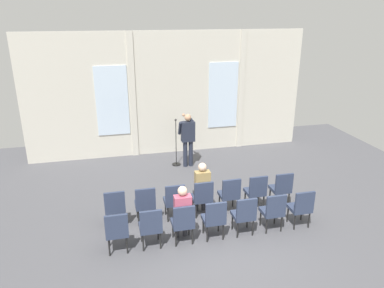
{
  "coord_description": "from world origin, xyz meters",
  "views": [
    {
      "loc": [
        -2.05,
        -6.29,
        4.72
      ],
      "look_at": [
        0.1,
        2.78,
        1.32
      ],
      "focal_mm": 34.17,
      "sensor_mm": 36.0,
      "label": 1
    }
  ],
  "objects_px": {
    "audience_r0_c3": "(202,186)",
    "chair_r1_c1": "(151,225)",
    "chair_r0_c4": "(230,193)",
    "chair_r1_c0": "(117,230)",
    "chair_r0_c1": "(145,202)",
    "chair_r0_c5": "(256,190)",
    "chair_r0_c3": "(203,196)",
    "chair_r1_c4": "(244,213)",
    "chair_r0_c0": "(115,206)",
    "chair_r1_c2": "(183,221)",
    "chair_r1_c5": "(273,210)",
    "chair_r0_c6": "(282,187)",
    "audience_r1_c2": "(182,211)",
    "chair_r1_c3": "(214,217)",
    "speaker": "(188,136)",
    "chair_r1_c6": "(301,206)",
    "mic_stand": "(176,155)",
    "chair_r0_c2": "(174,199)"
  },
  "relations": [
    {
      "from": "chair_r0_c1",
      "to": "chair_r0_c5",
      "type": "height_order",
      "value": "same"
    },
    {
      "from": "chair_r0_c3",
      "to": "chair_r1_c1",
      "type": "xyz_separation_m",
      "value": [
        -1.38,
        -0.99,
        0.0
      ]
    },
    {
      "from": "speaker",
      "to": "audience_r0_c3",
      "type": "height_order",
      "value": "speaker"
    },
    {
      "from": "chair_r1_c0",
      "to": "chair_r1_c2",
      "type": "bearing_deg",
      "value": 0.0
    },
    {
      "from": "chair_r0_c3",
      "to": "chair_r0_c5",
      "type": "distance_m",
      "value": 1.38
    },
    {
      "from": "chair_r0_c3",
      "to": "audience_r1_c2",
      "type": "relative_size",
      "value": 0.71
    },
    {
      "from": "chair_r0_c6",
      "to": "chair_r1_c5",
      "type": "height_order",
      "value": "same"
    },
    {
      "from": "chair_r0_c3",
      "to": "chair_r1_c3",
      "type": "xyz_separation_m",
      "value": [
        0.0,
        -0.99,
        0.0
      ]
    },
    {
      "from": "chair_r0_c0",
      "to": "chair_r0_c5",
      "type": "relative_size",
      "value": 1.0
    },
    {
      "from": "mic_stand",
      "to": "audience_r0_c3",
      "type": "height_order",
      "value": "mic_stand"
    },
    {
      "from": "chair_r1_c0",
      "to": "chair_r1_c6",
      "type": "relative_size",
      "value": 1.0
    },
    {
      "from": "chair_r0_c1",
      "to": "chair_r0_c3",
      "type": "xyz_separation_m",
      "value": [
        1.38,
        0.0,
        0.0
      ]
    },
    {
      "from": "speaker",
      "to": "chair_r1_c3",
      "type": "height_order",
      "value": "speaker"
    },
    {
      "from": "chair_r0_c6",
      "to": "chair_r1_c4",
      "type": "bearing_deg",
      "value": -144.31
    },
    {
      "from": "chair_r1_c4",
      "to": "chair_r1_c5",
      "type": "xyz_separation_m",
      "value": [
        0.69,
        0.0,
        0.0
      ]
    },
    {
      "from": "speaker",
      "to": "chair_r0_c6",
      "type": "height_order",
      "value": "speaker"
    },
    {
      "from": "chair_r0_c0",
      "to": "chair_r0_c1",
      "type": "distance_m",
      "value": 0.69
    },
    {
      "from": "audience_r1_c2",
      "to": "chair_r1_c3",
      "type": "height_order",
      "value": "audience_r1_c2"
    },
    {
      "from": "mic_stand",
      "to": "chair_r1_c0",
      "type": "distance_m",
      "value": 4.7
    },
    {
      "from": "chair_r1_c1",
      "to": "chair_r1_c4",
      "type": "xyz_separation_m",
      "value": [
        2.07,
        0.0,
        0.0
      ]
    },
    {
      "from": "chair_r1_c3",
      "to": "chair_r1_c5",
      "type": "xyz_separation_m",
      "value": [
        1.38,
        0.0,
        0.0
      ]
    },
    {
      "from": "chair_r0_c1",
      "to": "audience_r1_c2",
      "type": "bearing_deg",
      "value": -52.84
    },
    {
      "from": "chair_r0_c5",
      "to": "chair_r1_c6",
      "type": "bearing_deg",
      "value": -55.16
    },
    {
      "from": "speaker",
      "to": "chair_r1_c0",
      "type": "height_order",
      "value": "speaker"
    },
    {
      "from": "chair_r0_c5",
      "to": "chair_r0_c0",
      "type": "bearing_deg",
      "value": 180.0
    },
    {
      "from": "chair_r0_c3",
      "to": "chair_r1_c0",
      "type": "distance_m",
      "value": 2.29
    },
    {
      "from": "speaker",
      "to": "chair_r1_c3",
      "type": "xyz_separation_m",
      "value": [
        -0.33,
        -4.06,
        -0.47
      ]
    },
    {
      "from": "audience_r0_c3",
      "to": "audience_r1_c2",
      "type": "distance_m",
      "value": 1.21
    },
    {
      "from": "audience_r0_c3",
      "to": "chair_r1_c1",
      "type": "relative_size",
      "value": 1.46
    },
    {
      "from": "chair_r1_c2",
      "to": "chair_r1_c5",
      "type": "height_order",
      "value": "same"
    },
    {
      "from": "mic_stand",
      "to": "chair_r1_c4",
      "type": "bearing_deg",
      "value": -80.49
    },
    {
      "from": "chair_r1_c3",
      "to": "speaker",
      "type": "bearing_deg",
      "value": 85.35
    },
    {
      "from": "chair_r0_c6",
      "to": "chair_r1_c2",
      "type": "height_order",
      "value": "same"
    },
    {
      "from": "chair_r0_c2",
      "to": "chair_r0_c0",
      "type": "bearing_deg",
      "value": 180.0
    },
    {
      "from": "mic_stand",
      "to": "chair_r0_c0",
      "type": "height_order",
      "value": "mic_stand"
    },
    {
      "from": "chair_r1_c2",
      "to": "audience_r1_c2",
      "type": "height_order",
      "value": "audience_r1_c2"
    },
    {
      "from": "speaker",
      "to": "chair_r0_c5",
      "type": "height_order",
      "value": "speaker"
    },
    {
      "from": "chair_r0_c5",
      "to": "chair_r1_c0",
      "type": "height_order",
      "value": "same"
    },
    {
      "from": "chair_r0_c4",
      "to": "chair_r1_c0",
      "type": "height_order",
      "value": "same"
    },
    {
      "from": "chair_r0_c5",
      "to": "chair_r1_c3",
      "type": "relative_size",
      "value": 1.0
    },
    {
      "from": "chair_r0_c1",
      "to": "audience_r1_c2",
      "type": "distance_m",
      "value": 1.16
    },
    {
      "from": "chair_r1_c3",
      "to": "chair_r1_c4",
      "type": "xyz_separation_m",
      "value": [
        0.69,
        0.0,
        0.0
      ]
    },
    {
      "from": "chair_r0_c6",
      "to": "chair_r1_c4",
      "type": "height_order",
      "value": "same"
    },
    {
      "from": "audience_r0_c3",
      "to": "chair_r1_c5",
      "type": "bearing_deg",
      "value": -37.79
    },
    {
      "from": "chair_r0_c4",
      "to": "chair_r1_c3",
      "type": "height_order",
      "value": "same"
    },
    {
      "from": "chair_r0_c0",
      "to": "chair_r0_c1",
      "type": "height_order",
      "value": "same"
    },
    {
      "from": "chair_r0_c5",
      "to": "chair_r1_c4",
      "type": "relative_size",
      "value": 1.0
    },
    {
      "from": "chair_r0_c0",
      "to": "chair_r1_c4",
      "type": "xyz_separation_m",
      "value": [
        2.76,
        -0.99,
        0.0
      ]
    },
    {
      "from": "chair_r0_c3",
      "to": "chair_r0_c4",
      "type": "relative_size",
      "value": 1.0
    },
    {
      "from": "mic_stand",
      "to": "chair_r1_c4",
      "type": "relative_size",
      "value": 1.65
    }
  ]
}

